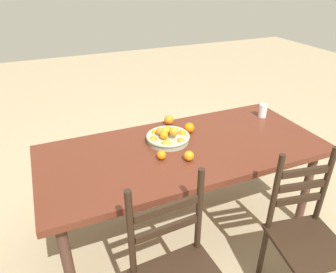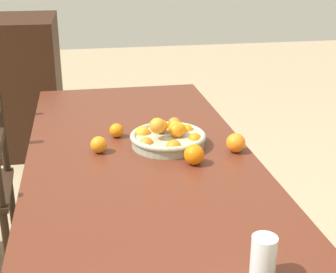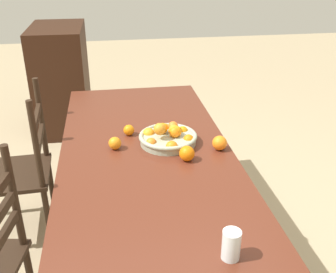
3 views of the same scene
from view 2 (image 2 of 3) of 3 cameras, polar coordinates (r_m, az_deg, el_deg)
The scene contains 8 objects.
dining_table at distance 2.04m, azimuth -3.20°, elevation -3.70°, with size 2.03×0.91×0.73m.
cabinet at distance 4.02m, azimuth -15.94°, elevation 5.88°, with size 0.79×0.49×1.02m, color black.
fruit_bowl at distance 2.08m, azimuth -0.00°, elevation -0.05°, with size 0.32×0.32×0.13m.
orange_loose_0 at distance 2.03m, azimuth 7.85°, elevation -0.74°, with size 0.08×0.08×0.08m, color orange.
orange_loose_1 at distance 1.90m, azimuth 3.04°, elevation -2.11°, with size 0.08×0.08×0.08m, color orange.
orange_loose_2 at distance 2.02m, azimuth -8.02°, elevation -0.94°, with size 0.07×0.07×0.07m, color orange.
orange_loose_3 at distance 2.18m, azimuth -5.99°, elevation 0.70°, with size 0.06×0.06×0.06m, color orange.
drinking_glass at distance 1.30m, azimuth 10.99°, elevation -13.51°, with size 0.07×0.07×0.11m, color silver.
Camera 2 is at (-1.83, 0.22, 1.52)m, focal length 52.66 mm.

